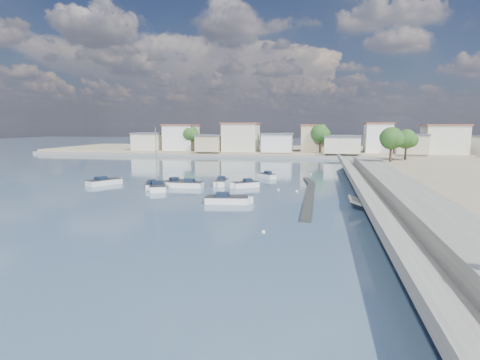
# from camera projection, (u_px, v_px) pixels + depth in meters

# --- Properties ---
(ground) EXTENTS (400.00, 400.00, 0.00)m
(ground) POSITION_uv_depth(u_px,v_px,m) (278.00, 170.00, 80.85)
(ground) COLOR #314763
(ground) RESTS_ON ground
(seawall_walkway) EXTENTS (5.00, 90.00, 1.80)m
(seawall_walkway) POSITION_uv_depth(u_px,v_px,m) (402.00, 190.00, 50.91)
(seawall_walkway) COLOR slate
(seawall_walkway) RESTS_ON ground
(breakwater) EXTENTS (2.00, 31.02, 0.35)m
(breakwater) POSITION_uv_depth(u_px,v_px,m) (309.00, 193.00, 52.96)
(breakwater) COLOR black
(breakwater) RESTS_ON ground
(far_shore_land) EXTENTS (160.00, 40.00, 1.40)m
(far_shore_land) POSITION_uv_depth(u_px,v_px,m) (295.00, 151.00, 131.27)
(far_shore_land) COLOR gray
(far_shore_land) RESTS_ON ground
(far_shore_quay) EXTENTS (160.00, 2.50, 0.80)m
(far_shore_quay) POSITION_uv_depth(u_px,v_px,m) (290.00, 157.00, 110.91)
(far_shore_quay) COLOR slate
(far_shore_quay) RESTS_ON ground
(far_town) EXTENTS (113.01, 12.80, 8.35)m
(far_town) POSITION_uv_depth(u_px,v_px,m) (329.00, 140.00, 113.96)
(far_town) COLOR beige
(far_town) RESTS_ON far_shore_land
(shore_trees) EXTENTS (74.56, 38.32, 7.92)m
(shore_trees) POSITION_uv_depth(u_px,v_px,m) (321.00, 136.00, 105.69)
(shore_trees) COLOR #38281E
(shore_trees) RESTS_ON ground
(motorboat_a) EXTENTS (3.03, 4.56, 1.48)m
(motorboat_a) POSITION_uv_depth(u_px,v_px,m) (152.00, 185.00, 58.38)
(motorboat_a) COLOR white
(motorboat_a) RESTS_ON ground
(motorboat_b) EXTENTS (3.97, 4.16, 1.48)m
(motorboat_b) POSITION_uv_depth(u_px,v_px,m) (178.00, 183.00, 60.97)
(motorboat_b) COLOR white
(motorboat_b) RESTS_ON ground
(motorboat_c) EXTENTS (5.46, 1.92, 1.48)m
(motorboat_c) POSITION_uv_depth(u_px,v_px,m) (185.00, 185.00, 59.11)
(motorboat_c) COLOR white
(motorboat_c) RESTS_ON ground
(motorboat_d) EXTENTS (4.12, 3.65, 1.48)m
(motorboat_d) POSITION_uv_depth(u_px,v_px,m) (244.00, 185.00, 58.98)
(motorboat_d) COLOR white
(motorboat_d) RESTS_ON ground
(motorboat_e) EXTENTS (4.39, 5.61, 1.48)m
(motorboat_e) POSITION_uv_depth(u_px,v_px,m) (106.00, 182.00, 61.99)
(motorboat_e) COLOR white
(motorboat_e) RESTS_ON ground
(motorboat_f) EXTENTS (3.57, 3.55, 1.48)m
(motorboat_f) POSITION_uv_depth(u_px,v_px,m) (266.00, 176.00, 69.31)
(motorboat_f) COLOR white
(motorboat_f) RESTS_ON ground
(motorboat_g) EXTENTS (1.95, 4.78, 1.48)m
(motorboat_g) POSITION_uv_depth(u_px,v_px,m) (221.00, 183.00, 61.06)
(motorboat_g) COLOR white
(motorboat_g) RESTS_ON ground
(motorboat_h) EXTENTS (5.72, 2.71, 1.48)m
(motorboat_h) POSITION_uv_depth(u_px,v_px,m) (229.00, 200.00, 47.02)
(motorboat_h) COLOR white
(motorboat_h) RESTS_ON ground
(sailboat) EXTENTS (4.68, 6.90, 9.00)m
(sailboat) POSITION_uv_depth(u_px,v_px,m) (157.00, 186.00, 57.54)
(sailboat) COLOR white
(sailboat) RESTS_ON ground
(mooring_buoys) EXTENTS (18.39, 41.58, 0.32)m
(mooring_buoys) POSITION_uv_depth(u_px,v_px,m) (290.00, 192.00, 54.70)
(mooring_buoys) COLOR white
(mooring_buoys) RESTS_ON ground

